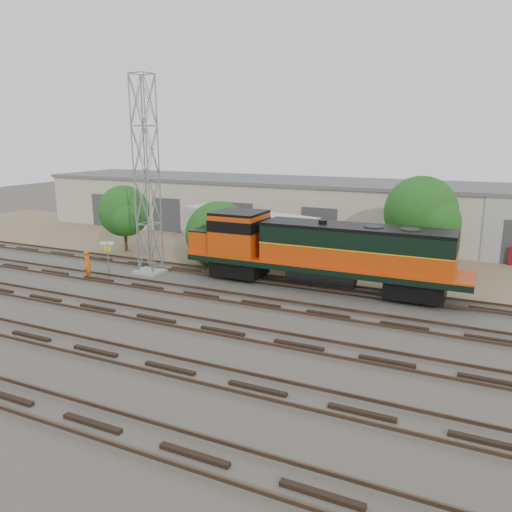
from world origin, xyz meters
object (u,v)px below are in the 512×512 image
at_px(signal_tower, 147,180).
at_px(semi_trailer, 249,230).
at_px(locomotive, 317,250).
at_px(worker, 88,264).

xyz_separation_m(signal_tower, semi_trailer, (4.55, 6.57, -4.19)).
relative_size(locomotive, worker, 9.29).
height_order(locomotive, signal_tower, signal_tower).
distance_m(locomotive, semi_trailer, 8.91).
bearing_deg(worker, locomotive, -143.71).
bearing_deg(locomotive, signal_tower, -173.33).
bearing_deg(semi_trailer, signal_tower, -108.92).
relative_size(signal_tower, worker, 6.95).
bearing_deg(signal_tower, semi_trailer, 55.32).
xyz_separation_m(locomotive, semi_trailer, (-7.25, 5.19, -0.11)).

